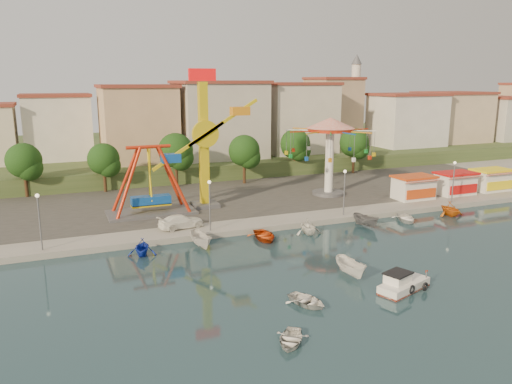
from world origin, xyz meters
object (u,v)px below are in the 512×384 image
skiff (351,268)px  wave_swinger (330,139)px  cabin_motorboat (403,285)px  van (181,221)px  rowboat_a (307,301)px  pirate_ship_ride (150,182)px  kamikaze_tower (208,144)px

skiff → wave_swinger: bearing=63.7°
cabin_motorboat → skiff: cabin_motorboat is taller
van → cabin_motorboat: bearing=-159.0°
skiff → van: bearing=120.9°
cabin_motorboat → skiff: 4.47m
skiff → rowboat_a: bearing=-149.3°
pirate_ship_ride → van: pirate_ship_ride is taller
pirate_ship_ride → skiff: size_ratio=2.63×
pirate_ship_ride → kamikaze_tower: 8.21m
kamikaze_tower → rowboat_a: 29.00m
wave_swinger → van: 24.75m
pirate_ship_ride → wave_swinger: 24.50m
pirate_ship_ride → kamikaze_tower: size_ratio=0.61×
kamikaze_tower → cabin_motorboat: (6.68, -28.32, -7.92)m
pirate_ship_ride → kamikaze_tower: (7.17, 0.48, 3.96)m
cabin_motorboat → van: van is taller
wave_swinger → kamikaze_tower: bearing=-178.7°
kamikaze_tower → skiff: (4.59, -24.38, -7.62)m
cabin_motorboat → wave_swinger: bearing=50.9°
wave_swinger → cabin_motorboat: size_ratio=2.35×
rowboat_a → van: 20.72m
rowboat_a → wave_swinger: bearing=36.5°
rowboat_a → van: van is taller
pirate_ship_ride → van: 7.92m
cabin_motorboat → pirate_ship_ride: bearing=97.1°
wave_swinger → rowboat_a: 34.56m
kamikaze_tower → wave_swinger: size_ratio=1.42×
cabin_motorboat → van: size_ratio=1.02×
rowboat_a → skiff: bearing=9.8°
pirate_ship_ride → van: bearing=-75.8°
pirate_ship_ride → cabin_motorboat: pirate_ship_ride is taller
van → skiff: bearing=-158.5°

